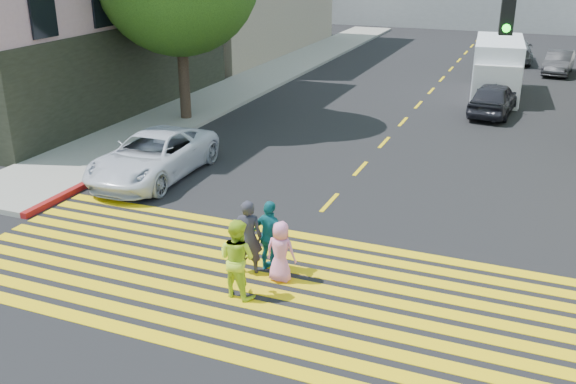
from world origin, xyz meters
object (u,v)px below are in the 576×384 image
Objects in this scene: pedestrian_man at (248,237)px; white_sedan at (153,156)px; pedestrian_child at (281,252)px; dark_car_near at (494,98)px; silver_car at (515,50)px; white_van at (497,70)px; pedestrian_woman at (237,258)px; pedestrian_extra at (270,236)px; dark_car_parked at (559,63)px.

pedestrian_man is 0.34× the size of white_sedan.
pedestrian_man is at bearing -3.98° from pedestrian_child.
dark_car_near is 0.84× the size of silver_car.
white_van is at bearing -80.56° from dark_car_near.
dark_car_near is 3.43m from white_van.
pedestrian_woman reaches higher than pedestrian_child.
white_van reaches higher than pedestrian_child.
silver_car is 0.85× the size of white_van.
pedestrian_extra is (-0.38, 0.34, 0.13)m from pedestrian_child.
pedestrian_child is 16.17m from dark_car_near.
silver_car is at bearing -83.89° from pedestrian_woman.
pedestrian_man is 26.72m from dark_car_parked.
pedestrian_child is 0.36× the size of dark_car_parked.
white_van reaches higher than dark_car_parked.
white_sedan is 1.04× the size of silver_car.
silver_car is (3.16, 30.03, -0.14)m from pedestrian_woman.
pedestrian_child is 0.27× the size of white_sedan.
pedestrian_extra is 28.97m from silver_car.
pedestrian_woman reaches higher than dark_car_near.
pedestrian_woman is at bearing 84.17° from dark_car_near.
silver_car is 9.84m from white_van.
dark_car_parked is at bearing -100.11° from pedestrian_child.
silver_car reaches higher than dark_car_near.
white_van reaches higher than pedestrian_extra.
silver_car reaches higher than white_sedan.
white_sedan is 24.39m from dark_car_parked.
pedestrian_woman is 0.34× the size of white_sedan.
pedestrian_extra is at bearing 83.96° from dark_car_near.
white_van is (3.22, 19.26, 0.37)m from pedestrian_man.
dark_car_parked is at bearing 63.97° from white_van.
white_van reaches higher than white_sedan.
pedestrian_woman is at bearing -103.64° from white_van.
pedestrian_woman is 30.20m from silver_car.
pedestrian_man is 0.97m from pedestrian_woman.
silver_car is (2.61, 29.15, 0.02)m from pedestrian_child.
pedestrian_woman is at bearing -45.62° from white_sedan.
pedestrian_woman is 1.24× the size of pedestrian_child.
silver_car is at bearing -94.31° from pedestrian_child.
pedestrian_woman is 0.35× the size of silver_car.
dark_car_near is 1.08× the size of dark_car_parked.
pedestrian_extra is at bearing -86.21° from pedestrian_woman.
dark_car_parked is (2.34, 10.20, -0.07)m from dark_car_near.
white_van reaches higher than pedestrian_woman.
dark_car_parked is at bearing 61.84° from white_sedan.
white_van is at bearing -105.20° from dark_car_parked.
white_van is (-2.59, -6.82, 0.60)m from dark_car_parked.
dark_car_near is at bearing -97.29° from dark_car_parked.
pedestrian_child is 19.49m from white_van.
pedestrian_child is 0.24× the size of white_van.
pedestrian_man reaches higher than pedestrian_woman.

